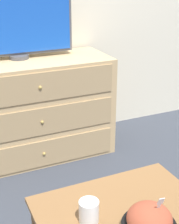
% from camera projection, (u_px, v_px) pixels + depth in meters
% --- Properties ---
extents(ground_plane, '(12.00, 12.00, 0.00)m').
position_uv_depth(ground_plane, '(43.00, 136.00, 3.19)').
color(ground_plane, '#383D47').
extents(dresser, '(1.24, 0.53, 0.80)m').
position_uv_depth(dresser, '(33.00, 110.00, 2.73)').
color(dresser, tan).
rests_on(dresser, ground_plane).
extents(tv, '(0.86, 0.15, 0.61)m').
position_uv_depth(tv, '(16.00, 17.00, 2.51)').
color(tv, '#515156').
rests_on(tv, dresser).
extents(takeout_bowl, '(0.22, 0.22, 0.18)m').
position_uv_depth(takeout_bowl, '(149.00, 222.00, 1.35)').
color(takeout_bowl, black).
rests_on(takeout_bowl, coffee_table).
extents(drink_cup, '(0.08, 0.08, 0.10)m').
position_uv_depth(drink_cup, '(89.00, 212.00, 1.41)').
color(drink_cup, beige).
rests_on(drink_cup, coffee_table).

